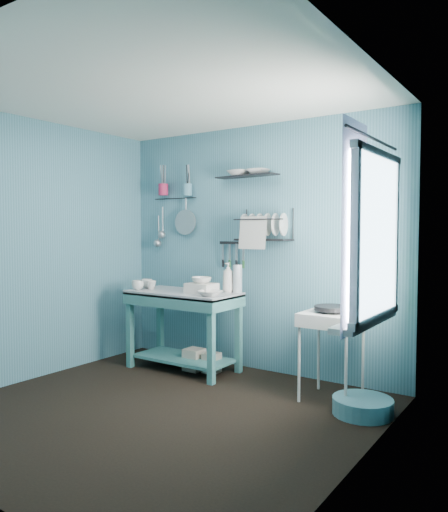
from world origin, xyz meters
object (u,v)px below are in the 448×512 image
Objects in this scene: mug_mid at (151,285)px; soap_bottle at (228,277)px; water_bottle at (238,279)px; mug_right at (147,284)px; storage_tin_small at (212,363)px; wash_tub at (202,288)px; colander at (185,222)px; utensil_cup_teal at (187,190)px; dish_rack at (264,225)px; mug_left at (138,285)px; frying_pan at (332,308)px; potted_plant at (363,285)px; work_counter at (183,331)px; hotplate_stand at (331,356)px; storage_tin_large at (194,359)px; utensil_cup_magenta at (163,190)px.

soap_bottle is at bearing 18.00° from mug_mid.
water_bottle is (0.90, 0.28, 0.09)m from mug_mid.
storage_tin_small is (0.80, 0.08, -0.76)m from mug_right.
wash_tub reaches higher than mug_mid.
mug_right is at bearing -116.71° from colander.
utensil_cup_teal reaches higher than water_bottle.
dish_rack is 1.05m from colander.
water_bottle reaches higher than mug_left.
dish_rack is (-0.85, 0.34, 0.71)m from frying_pan.
colander is 2.54m from potted_plant.
storage_tin_small is (0.30, 0.08, -0.31)m from work_counter.
mug_right is at bearing -167.83° from water_bottle.
dish_rack is at bearing 149.38° from hotplate_stand.
dish_rack reaches higher than storage_tin_large.
potted_plant is at bearing -58.11° from hotplate_stand.
soap_bottle is 1.07× the size of colander.
potted_plant reaches higher than storage_tin_large.
work_counter is 0.32m from storage_tin_large.
work_counter is 1.65m from frying_pan.
frying_pan is at bearing -29.02° from dish_rack.
mug_left is 0.17× the size of hotplate_stand.
dish_rack reaches higher than work_counter.
colander is (-0.81, 0.19, 0.57)m from water_bottle.
mug_mid is 0.81× the size of mug_right.
frying_pan is at bearing 4.19° from mug_left.
soap_bottle is at bearing -15.18° from utensil_cup_teal.
utensil_cup_magenta is at bearing 154.49° from storage_tin_large.
soap_bottle is at bearing 25.11° from storage_tin_large.
mug_left is 0.44× the size of colander.
wash_tub is at bearing -25.02° from storage_tin_large.
utensil_cup_teal is 1.88m from storage_tin_small.
storage_tin_small is (-1.74, 0.58, -0.95)m from potted_plant.
storage_tin_large is (-0.66, -0.28, -1.38)m from dish_rack.
potted_plant is at bearing -23.40° from soap_bottle.
mug_left is 0.22× the size of dish_rack.
soap_bottle is at bearing 21.80° from mug_left.
water_bottle is at bearing 17.28° from mug_mid.
utensil_cup_teal reaches higher than storage_tin_large.
utensil_cup_magenta reaches higher than dish_rack.
potted_plant reaches higher than frying_pan.
potted_plant reaches higher than hotplate_stand.
work_counter is at bearing 18.43° from mug_left.
mug_mid is at bearing -168.55° from dish_rack.
dish_rack is at bearing 28.71° from storage_tin_small.
colander is at bearing 79.62° from mug_mid.
water_bottle reaches higher than storage_tin_small.
water_bottle is at bearing 12.17° from mug_right.
mug_right is 1.11m from storage_tin_small.
potted_plant is (1.52, -0.72, 0.10)m from water_bottle.
hotplate_stand is 2.70m from utensil_cup_magenta.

